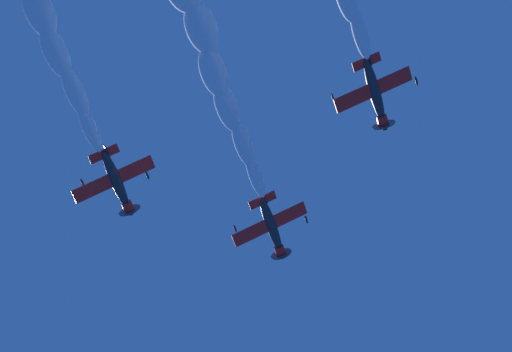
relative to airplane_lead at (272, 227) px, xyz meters
name	(u,v)px	position (x,y,z in m)	size (l,w,h in m)	color
airplane_lead	(272,227)	(0.00, 0.00, 0.00)	(8.45, 7.99, 3.46)	#232328
airplane_left_wingman	(117,182)	(14.95, 8.62, -2.10)	(8.26, 7.97, 4.02)	#232328
airplane_right_wingman	(375,93)	(-12.43, 13.54, -0.95)	(8.42, 7.99, 3.54)	#232328
smoke_trail_lead	(208,53)	(3.36, 20.01, -0.28)	(7.12, 26.00, 3.64)	white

